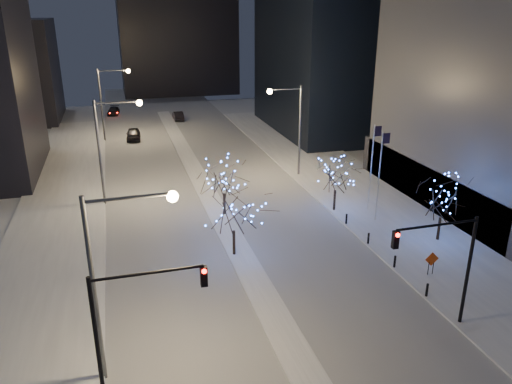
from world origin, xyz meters
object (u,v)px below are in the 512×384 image
object	(u,v)px
street_lamp_w_mid	(110,137)
holiday_tree_plaza_far	(336,176)
street_lamp_east	(292,119)
car_mid	(178,116)
holiday_tree_median_near	(233,208)
car_near	(133,134)
car_far	(113,111)
holiday_tree_plaza_near	(443,199)
holiday_tree_median_far	(224,178)
street_lamp_w_near	(114,263)
construction_sign	(432,261)
traffic_signal_east	(447,256)
traffic_signal_west	(130,316)
street_lamp_w_far	(108,94)

from	to	relation	value
street_lamp_w_mid	holiday_tree_plaza_far	xyz separation A→B (m)	(19.44, -7.77, -3.04)
street_lamp_east	car_mid	xyz separation A→B (m)	(-8.26, 33.08, -5.74)
holiday_tree_median_near	car_mid	bearing A→B (deg)	87.34
car_near	car_far	bearing A→B (deg)	101.45
car_far	holiday_tree_plaza_near	bearing A→B (deg)	-59.91
street_lamp_w_mid	holiday_tree_median_far	size ratio (longest dim) A/B	1.95
street_lamp_w_near	construction_sign	bearing A→B (deg)	11.77
car_near	holiday_tree_median_near	world-z (taller)	holiday_tree_median_near
car_near	car_mid	distance (m)	14.10
street_lamp_w_near	car_far	world-z (taller)	street_lamp_w_near
traffic_signal_east	holiday_tree_plaza_near	xyz separation A→B (m)	(7.05, 10.16, -1.08)
car_mid	holiday_tree_median_far	bearing A→B (deg)	87.72
street_lamp_w_mid	traffic_signal_west	xyz separation A→B (m)	(0.50, -27.00, -1.74)
street_lamp_w_far	car_far	size ratio (longest dim) A/B	2.24
street_lamp_east	construction_sign	bearing A→B (deg)	-85.18
traffic_signal_west	car_near	xyz separation A→B (m)	(2.38, 51.40, -3.96)
car_far	car_near	bearing A→B (deg)	-74.97
car_mid	holiday_tree_median_near	xyz separation A→B (m)	(-2.32, -49.92, 3.21)
street_lamp_east	car_mid	world-z (taller)	street_lamp_east
holiday_tree_plaza_near	holiday_tree_plaza_far	bearing A→B (deg)	124.22
street_lamp_w_far	street_lamp_east	bearing A→B (deg)	-49.15
traffic_signal_west	holiday_tree_plaza_near	world-z (taller)	traffic_signal_west
street_lamp_w_mid	holiday_tree_median_far	xyz separation A→B (m)	(9.44, -5.94, -2.95)
traffic_signal_west	car_far	bearing A→B (deg)	90.08
traffic_signal_west	traffic_signal_east	xyz separation A→B (m)	(17.38, 1.00, 0.00)
street_lamp_east	construction_sign	xyz separation A→B (m)	(1.99, -23.62, -5.25)
street_lamp_w_mid	holiday_tree_plaza_near	xyz separation A→B (m)	(24.93, -15.85, -2.82)
street_lamp_w_mid	traffic_signal_west	world-z (taller)	street_lamp_w_mid
traffic_signal_west	holiday_tree_plaza_far	world-z (taller)	traffic_signal_west
car_far	construction_sign	size ratio (longest dim) A/B	2.56
street_lamp_w_mid	construction_sign	xyz separation A→B (m)	(21.01, -20.62, -5.30)
traffic_signal_east	holiday_tree_plaza_near	bearing A→B (deg)	55.23
holiday_tree_median_far	street_lamp_w_mid	bearing A→B (deg)	147.82
holiday_tree_plaza_far	construction_sign	size ratio (longest dim) A/B	2.87
traffic_signal_west	traffic_signal_east	bearing A→B (deg)	3.29
street_lamp_w_mid	car_far	bearing A→B (deg)	89.47
holiday_tree_median_near	construction_sign	xyz separation A→B (m)	(12.57, -6.78, -2.72)
traffic_signal_east	holiday_tree_plaza_near	distance (m)	12.41
holiday_tree_median_far	holiday_tree_plaza_near	xyz separation A→B (m)	(15.49, -9.91, 0.13)
traffic_signal_east	holiday_tree_median_near	world-z (taller)	traffic_signal_east
street_lamp_w_mid	car_near	world-z (taller)	street_lamp_w_mid
street_lamp_w_far	traffic_signal_east	size ratio (longest dim) A/B	1.43
car_near	construction_sign	xyz separation A→B (m)	(18.14, -45.01, 0.40)
holiday_tree_plaza_far	construction_sign	bearing A→B (deg)	-83.01
holiday_tree_median_far	car_far	bearing A→B (deg)	100.39
traffic_signal_west	holiday_tree_plaza_far	size ratio (longest dim) A/B	1.40
street_lamp_w_far	car_mid	size ratio (longest dim) A/B	2.32
car_far	traffic_signal_west	bearing A→B (deg)	-82.33
street_lamp_w_mid	car_mid	xyz separation A→B (m)	(10.76, 36.08, -5.79)
holiday_tree_plaza_near	car_far	bearing A→B (deg)	112.50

